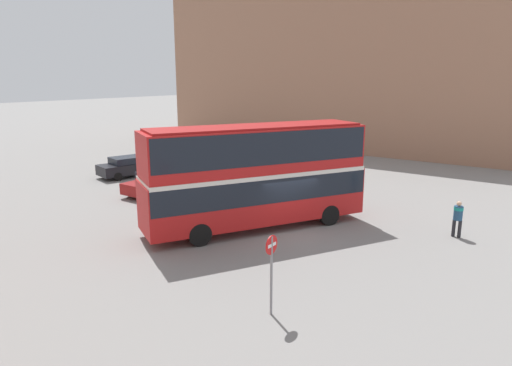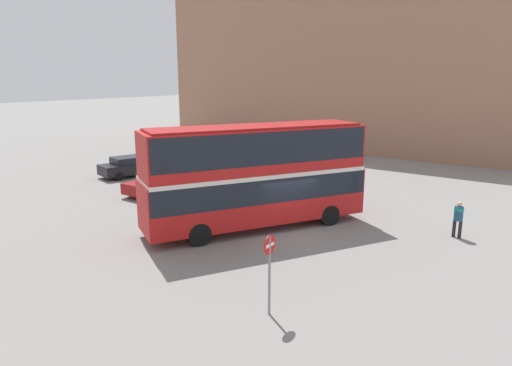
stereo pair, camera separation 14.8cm
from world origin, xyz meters
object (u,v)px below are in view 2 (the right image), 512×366
Objects in this scene: double_decker_bus at (256,171)px; parked_car_kerb_near at (156,182)px; no_entry_sign at (269,262)px; pedestrian_foreground at (458,216)px; parked_car_kerb_far at (132,166)px.

double_decker_bus is 9.35m from parked_car_kerb_near.
no_entry_sign is (-8.30, -14.08, 0.98)m from parked_car_kerb_near.
double_decker_bus reaches higher than parked_car_kerb_near.
parked_car_kerb_near is 16.38m from no_entry_sign.
pedestrian_foreground is at bearing -16.24° from no_entry_sign.
double_decker_bus reaches higher than parked_car_kerb_far.
parked_car_kerb_near is 1.56× the size of no_entry_sign.
double_decker_bus reaches higher than no_entry_sign.
parked_car_kerb_far is 1.91× the size of no_entry_sign.
parked_car_kerb_near is 5.99m from parked_car_kerb_far.
parked_car_kerb_near is at bearing -80.23° from pedestrian_foreground.
parked_car_kerb_far is at bearing 60.91° from no_entry_sign.
parked_car_kerb_far reaches higher than parked_car_kerb_near.
pedestrian_foreground is at bearing 97.97° from parked_car_kerb_near.
no_entry_sign is (-10.72, 3.12, 0.68)m from pedestrian_foreground.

